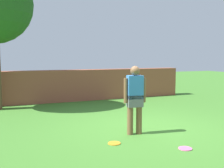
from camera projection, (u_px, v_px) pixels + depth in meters
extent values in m
plane|color=#3D7528|center=(143.00, 128.00, 7.04)|extent=(40.00, 40.00, 0.00)
cube|color=brown|center=(51.00, 86.00, 10.88)|extent=(11.53, 0.50, 1.27)
cylinder|color=brown|center=(130.00, 117.00, 6.45)|extent=(0.14, 0.14, 0.85)
cylinder|color=brown|center=(139.00, 116.00, 6.50)|extent=(0.14, 0.14, 0.85)
cube|color=slate|center=(135.00, 101.00, 6.43)|extent=(0.39, 0.27, 0.28)
cube|color=#3372BF|center=(135.00, 87.00, 6.40)|extent=(0.39, 0.27, 0.55)
sphere|color=brown|center=(135.00, 71.00, 6.36)|extent=(0.22, 0.22, 0.22)
cylinder|color=brown|center=(126.00, 91.00, 6.35)|extent=(0.09, 0.09, 0.58)
cylinder|color=brown|center=(144.00, 90.00, 6.46)|extent=(0.09, 0.09, 0.58)
cylinder|color=pink|center=(185.00, 148.00, 5.48)|extent=(0.27, 0.27, 0.02)
cylinder|color=orange|center=(114.00, 143.00, 5.81)|extent=(0.27, 0.27, 0.02)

